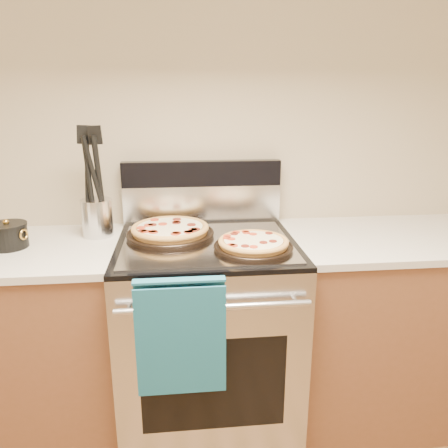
{
  "coord_description": "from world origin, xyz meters",
  "views": [
    {
      "loc": [
        -0.11,
        -0.12,
        1.52
      ],
      "look_at": [
        0.06,
        1.55,
        1.03
      ],
      "focal_mm": 35.0,
      "sensor_mm": 36.0,
      "label": 1
    }
  ],
  "objects": [
    {
      "name": "foil_sheet",
      "position": [
        0.0,
        1.62,
        0.92
      ],
      "size": [
        0.7,
        0.55,
        0.01
      ],
      "primitive_type": "cube",
      "color": "gray",
      "rests_on": "cooktop"
    },
    {
      "name": "backsplash_lower",
      "position": [
        0.0,
        1.96,
        1.01
      ],
      "size": [
        0.76,
        0.06,
        0.18
      ],
      "primitive_type": "cube",
      "color": "silver",
      "rests_on": "cooktop"
    },
    {
      "name": "cabinet_right",
      "position": [
        0.88,
        1.68,
        0.44
      ],
      "size": [
        1.0,
        0.62,
        0.88
      ],
      "primitive_type": "cube",
      "color": "brown",
      "rests_on": "ground"
    },
    {
      "name": "backsplash_upper",
      "position": [
        0.0,
        1.96,
        1.16
      ],
      "size": [
        0.76,
        0.06,
        0.12
      ],
      "primitive_type": "cube",
      "color": "black",
      "rests_on": "backsplash_lower"
    },
    {
      "name": "utensil_crock",
      "position": [
        -0.48,
        1.81,
        0.99
      ],
      "size": [
        0.14,
        0.14,
        0.17
      ],
      "primitive_type": "cylinder",
      "rotation": [
        0.0,
        0.0,
        0.01
      ],
      "color": "silver",
      "rests_on": "countertop_left"
    },
    {
      "name": "cooktop",
      "position": [
        0.0,
        1.65,
        0.91
      ],
      "size": [
        0.76,
        0.68,
        0.02
      ],
      "primitive_type": "cube",
      "color": "black",
      "rests_on": "range_body"
    },
    {
      "name": "range_body",
      "position": [
        0.0,
        1.65,
        0.45
      ],
      "size": [
        0.76,
        0.68,
        0.9
      ],
      "primitive_type": "cube",
      "color": "#B7B7BC",
      "rests_on": "ground"
    },
    {
      "name": "countertop_right",
      "position": [
        0.88,
        1.68,
        0.9
      ],
      "size": [
        1.02,
        0.64,
        0.03
      ],
      "primitive_type": "cube",
      "color": "beige",
      "rests_on": "cabinet_right"
    },
    {
      "name": "pepperoni_pizza_front",
      "position": [
        0.18,
        1.52,
        0.95
      ],
      "size": [
        0.39,
        0.39,
        0.04
      ],
      "primitive_type": null,
      "rotation": [
        0.0,
        0.0,
        -0.26
      ],
      "color": "#B17536",
      "rests_on": "foil_sheet"
    },
    {
      "name": "dish_towel",
      "position": [
        -0.12,
        1.27,
        0.7
      ],
      "size": [
        0.32,
        0.05,
        0.42
      ],
      "primitive_type": null,
      "color": "#16576F",
      "rests_on": "oven_handle"
    },
    {
      "name": "saucepan",
      "position": [
        -0.82,
        1.69,
        0.96
      ],
      "size": [
        0.2,
        0.2,
        0.09
      ],
      "primitive_type": "cylinder",
      "rotation": [
        0.0,
        0.0,
        -0.4
      ],
      "color": "black",
      "rests_on": "countertop_left"
    },
    {
      "name": "oven_window",
      "position": [
        0.0,
        1.31,
        0.45
      ],
      "size": [
        0.56,
        0.01,
        0.4
      ],
      "primitive_type": "cube",
      "color": "black",
      "rests_on": "range_body"
    },
    {
      "name": "oven_handle",
      "position": [
        0.0,
        1.27,
        0.8
      ],
      "size": [
        0.7,
        0.03,
        0.03
      ],
      "primitive_type": "cylinder",
      "rotation": [
        0.0,
        1.57,
        0.0
      ],
      "color": "silver",
      "rests_on": "range_body"
    },
    {
      "name": "cabinet_left",
      "position": [
        -0.88,
        1.68,
        0.44
      ],
      "size": [
        1.0,
        0.62,
        0.88
      ],
      "primitive_type": "cube",
      "color": "brown",
      "rests_on": "ground"
    },
    {
      "name": "pepperoni_pizza_back",
      "position": [
        -0.16,
        1.72,
        0.95
      ],
      "size": [
        0.47,
        0.47,
        0.05
      ],
      "primitive_type": null,
      "rotation": [
        0.0,
        0.0,
        -0.28
      ],
      "color": "#B17536",
      "rests_on": "foil_sheet"
    },
    {
      "name": "wall_back",
      "position": [
        0.0,
        2.0,
        1.35
      ],
      "size": [
        4.0,
        0.0,
        4.0
      ],
      "primitive_type": "plane",
      "rotation": [
        1.57,
        0.0,
        0.0
      ],
      "color": "tan",
      "rests_on": "ground"
    }
  ]
}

